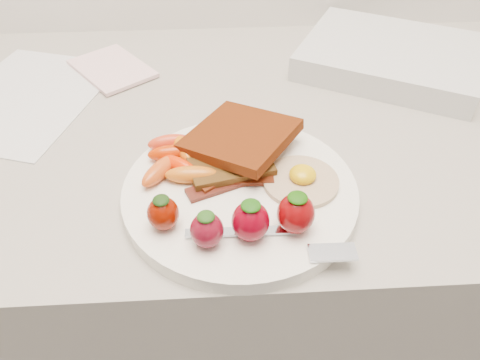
{
  "coord_description": "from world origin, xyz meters",
  "views": [
    {
      "loc": [
        -0.02,
        1.14,
        1.28
      ],
      "look_at": [
        0.01,
        1.53,
        0.93
      ],
      "focal_mm": 35.0,
      "sensor_mm": 36.0,
      "label": 1
    }
  ],
  "objects": [
    {
      "name": "bacon_strips",
      "position": [
        -0.0,
        1.54,
        0.92
      ],
      "size": [
        0.1,
        0.08,
        0.01
      ],
      "color": "#3B140C",
      "rests_on": "plate"
    },
    {
      "name": "plate",
      "position": [
        0.01,
        1.53,
        0.91
      ],
      "size": [
        0.27,
        0.27,
        0.02
      ],
      "primitive_type": "cylinder",
      "color": "white",
      "rests_on": "counter"
    },
    {
      "name": "notepad",
      "position": [
        -0.18,
        1.85,
        0.91
      ],
      "size": [
        0.16,
        0.17,
        0.01
      ],
      "primitive_type": "cube",
      "rotation": [
        0.0,
        0.0,
        0.65
      ],
      "color": "beige",
      "rests_on": "paper_sheet"
    },
    {
      "name": "counter",
      "position": [
        0.0,
        1.7,
        0.45
      ],
      "size": [
        2.0,
        0.6,
        0.9
      ],
      "primitive_type": "cube",
      "color": "gray",
      "rests_on": "ground"
    },
    {
      "name": "baby_carrots",
      "position": [
        -0.07,
        1.58,
        0.93
      ],
      "size": [
        0.09,
        0.1,
        0.02
      ],
      "color": "#BF2B00",
      "rests_on": "plate"
    },
    {
      "name": "toast_lower",
      "position": [
        -0.01,
        1.58,
        0.93
      ],
      "size": [
        0.12,
        0.12,
        0.01
      ],
      "primitive_type": "cube",
      "rotation": [
        0.0,
        0.0,
        0.23
      ],
      "color": "black",
      "rests_on": "plate"
    },
    {
      "name": "toast_upper",
      "position": [
        0.01,
        1.6,
        0.94
      ],
      "size": [
        0.16,
        0.16,
        0.03
      ],
      "primitive_type": "cube",
      "rotation": [
        0.0,
        -0.1,
        -0.62
      ],
      "color": "#4C1B05",
      "rests_on": "toast_lower"
    },
    {
      "name": "appliance",
      "position": [
        0.27,
        1.83,
        0.92
      ],
      "size": [
        0.35,
        0.32,
        0.04
      ],
      "primitive_type": "cube",
      "rotation": [
        0.0,
        0.0,
        -0.49
      ],
      "color": "silver",
      "rests_on": "counter"
    },
    {
      "name": "strawberries",
      "position": [
        0.0,
        1.46,
        0.94
      ],
      "size": [
        0.17,
        0.06,
        0.05
      ],
      "color": "#6D0E00",
      "rests_on": "plate"
    },
    {
      "name": "paper_sheet",
      "position": [
        -0.31,
        1.77,
        0.9
      ],
      "size": [
        0.28,
        0.32,
        0.0
      ],
      "primitive_type": "cube",
      "rotation": [
        0.0,
        0.0,
        -0.3
      ],
      "color": "silver",
      "rests_on": "counter"
    },
    {
      "name": "fork",
      "position": [
        0.04,
        1.45,
        0.92
      ],
      "size": [
        0.17,
        0.05,
        0.0
      ],
      "color": "silver",
      "rests_on": "plate"
    },
    {
      "name": "fried_egg",
      "position": [
        0.08,
        1.54,
        0.92
      ],
      "size": [
        0.11,
        0.11,
        0.02
      ],
      "color": "beige",
      "rests_on": "plate"
    }
  ]
}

